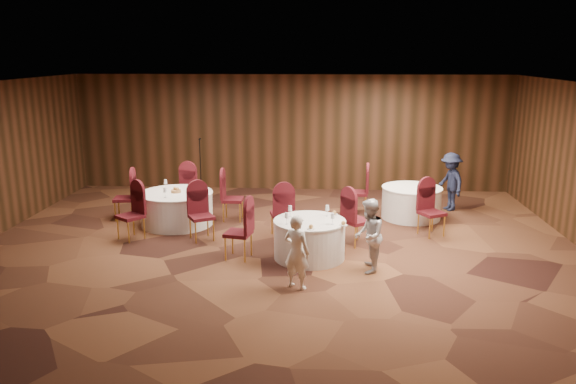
# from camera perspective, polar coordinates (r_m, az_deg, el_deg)

# --- Properties ---
(ground) EXTENTS (12.00, 12.00, 0.00)m
(ground) POSITION_cam_1_polar(r_m,az_deg,el_deg) (11.21, -1.09, -5.69)
(ground) COLOR black
(ground) RESTS_ON ground
(room_shell) EXTENTS (12.00, 12.00, 12.00)m
(room_shell) POSITION_cam_1_polar(r_m,az_deg,el_deg) (10.71, -1.14, 4.25)
(room_shell) COLOR silver
(room_shell) RESTS_ON ground
(table_main) EXTENTS (1.35, 1.35, 0.74)m
(table_main) POSITION_cam_1_polar(r_m,az_deg,el_deg) (10.58, 2.20, -4.78)
(table_main) COLOR white
(table_main) RESTS_ON ground
(table_left) EXTENTS (1.63, 1.63, 0.74)m
(table_left) POSITION_cam_1_polar(r_m,az_deg,el_deg) (12.86, -11.23, -1.62)
(table_left) COLOR white
(table_left) RESTS_ON ground
(table_right) EXTENTS (1.39, 1.39, 0.74)m
(table_right) POSITION_cam_1_polar(r_m,az_deg,el_deg) (13.41, 12.42, -1.04)
(table_right) COLOR white
(table_right) RESTS_ON ground
(chairs_main) EXTENTS (2.93, 1.95, 1.00)m
(chairs_main) POSITION_cam_1_polar(r_m,az_deg,el_deg) (11.18, 0.56, -3.05)
(chairs_main) COLOR #3E0C0D
(chairs_main) RESTS_ON ground
(chairs_left) EXTENTS (3.07, 3.13, 1.00)m
(chairs_left) POSITION_cam_1_polar(r_m,az_deg,el_deg) (12.83, -11.22, -1.08)
(chairs_left) COLOR #3E0C0D
(chairs_left) RESTS_ON ground
(chairs_right) EXTENTS (2.09, 2.29, 1.00)m
(chairs_right) POSITION_cam_1_polar(r_m,az_deg,el_deg) (12.88, 10.55, -0.99)
(chairs_right) COLOR #3E0C0D
(chairs_right) RESTS_ON ground
(tabletop_main) EXTENTS (1.14, 1.07, 0.22)m
(tabletop_main) POSITION_cam_1_polar(r_m,az_deg,el_deg) (10.37, 3.19, -2.51)
(tabletop_main) COLOR silver
(tabletop_main) RESTS_ON table_main
(tabletop_left) EXTENTS (0.85, 0.86, 0.22)m
(tabletop_left) POSITION_cam_1_polar(r_m,az_deg,el_deg) (12.75, -11.32, 0.31)
(tabletop_left) COLOR silver
(tabletop_left) RESTS_ON table_left
(tabletop_right) EXTENTS (0.08, 0.08, 0.22)m
(tabletop_right) POSITION_cam_1_polar(r_m,az_deg,el_deg) (13.12, 13.54, 0.92)
(tabletop_right) COLOR silver
(tabletop_right) RESTS_ON table_right
(mic_stand) EXTENTS (0.24, 0.24, 1.62)m
(mic_stand) POSITION_cam_1_polar(r_m,az_deg,el_deg) (14.97, -8.83, 1.08)
(mic_stand) COLOR black
(mic_stand) RESTS_ON ground
(woman_a) EXTENTS (0.54, 0.47, 1.25)m
(woman_a) POSITION_cam_1_polar(r_m,az_deg,el_deg) (9.17, 0.89, -6.11)
(woman_a) COLOR white
(woman_a) RESTS_ON ground
(woman_b) EXTENTS (0.57, 0.69, 1.32)m
(woman_b) POSITION_cam_1_polar(r_m,az_deg,el_deg) (9.95, 8.20, -4.42)
(woman_b) COLOR silver
(woman_b) RESTS_ON ground
(man_c) EXTENTS (0.79, 1.04, 1.43)m
(man_c) POSITION_cam_1_polar(r_m,az_deg,el_deg) (14.24, 16.18, 1.01)
(man_c) COLOR #151A31
(man_c) RESTS_ON ground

